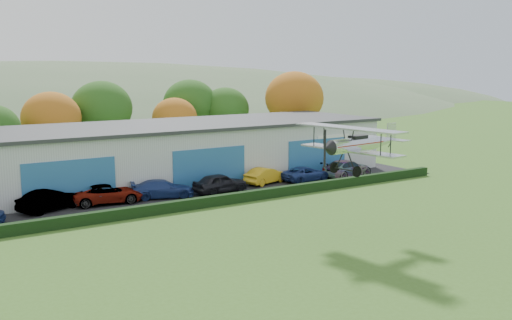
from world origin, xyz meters
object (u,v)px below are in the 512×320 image
car_5 (266,175)px  hangar (180,151)px  car_1 (50,200)px  biplane (359,143)px  car_2 (108,194)px  car_3 (162,189)px  car_6 (306,174)px  car_4 (220,183)px  car_7 (347,168)px

car_5 → hangar: bearing=21.5°
car_1 → biplane: size_ratio=0.63×
car_2 → car_3: car_2 is taller
car_1 → car_6: bearing=-116.5°
car_4 → car_7: 13.94m
car_6 → hangar: bearing=44.3°
car_1 → biplane: 23.05m
car_4 → car_1: bearing=78.2°
car_1 → biplane: (14.41, -17.25, 5.14)m
hangar → car_6: bearing=-41.1°
car_7 → car_3: bearing=80.0°
car_1 → car_2: size_ratio=0.90×
car_7 → car_6: bearing=78.5°
hangar → car_5: bearing=-52.5°
car_4 → car_6: bearing=-95.6°
hangar → car_7: size_ratio=7.26×
car_4 → car_6: (9.17, 0.06, -0.15)m
car_4 → biplane: size_ratio=0.63×
car_1 → car_3: bearing=-117.0°
car_6 → biplane: size_ratio=0.63×
car_1 → car_2: 4.27m
biplane → car_2: bearing=113.3°
car_3 → car_2: bearing=100.6°
car_3 → car_6: (14.09, -0.72, -0.07)m
car_5 → car_6: 3.93m
car_2 → car_1: bearing=94.9°
car_2 → car_3: size_ratio=1.06×
car_2 → car_3: bearing=-89.9°
car_5 → biplane: biplane is taller
car_1 → car_4: 13.64m
hangar → car_1: hangar is taller
car_5 → car_7: size_ratio=0.80×
car_2 → car_6: bearing=-87.4°
car_2 → car_7: size_ratio=0.96×
hangar → car_4: hangar is taller
car_3 → car_5: size_ratio=1.13×
car_3 → car_6: size_ratio=1.05×
hangar → biplane: size_ratio=5.28×
car_2 → car_7: (23.24, -1.61, 0.06)m
car_4 → biplane: bearing=177.0°
car_3 → car_4: 4.99m
car_2 → car_7: bearing=-87.6°
car_3 → biplane: biplane is taller
hangar → car_5: (5.29, -6.90, -1.87)m
car_4 → car_5: bearing=-84.7°
car_1 → car_4: size_ratio=1.01×
car_1 → car_4: bearing=-118.9°
hangar → car_7: hangar is taller
car_5 → car_4: bearing=85.4°
hangar → car_2: size_ratio=7.53×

